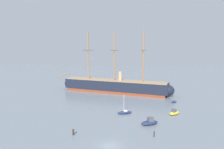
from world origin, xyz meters
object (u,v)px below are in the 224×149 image
object	(u,v)px
sailboat_near_centre	(125,112)
mooring_piling_left_pair	(154,134)
motorboat_foreground_right	(150,122)
motorboat_mid_right	(174,113)
motorboat_far_left	(72,88)
tall_ship	(114,86)
seagull_in_flight	(92,58)
mooring_piling_nearest	(73,132)
dinghy_alongside_stern	(174,102)
motorboat_distant_centre	(129,86)

from	to	relation	value
sailboat_near_centre	mooring_piling_left_pair	distance (m)	16.78
motorboat_foreground_right	motorboat_mid_right	world-z (taller)	motorboat_foreground_right
sailboat_near_centre	motorboat_far_left	world-z (taller)	sailboat_near_centre
tall_ship	seagull_in_flight	world-z (taller)	tall_ship
seagull_in_flight	sailboat_near_centre	bearing A→B (deg)	-10.79
sailboat_near_centre	mooring_piling_left_pair	world-z (taller)	sailboat_near_centre
sailboat_near_centre	mooring_piling_nearest	size ratio (longest dim) A/B	4.33
sailboat_near_centre	motorboat_mid_right	world-z (taller)	sailboat_near_centre
mooring_piling_nearest	dinghy_alongside_stern	bearing A→B (deg)	47.00
motorboat_foreground_right	seagull_in_flight	distance (m)	25.95
mooring_piling_left_pair	dinghy_alongside_stern	bearing A→B (deg)	70.52
motorboat_foreground_right	mooring_piling_left_pair	xyz separation A→B (m)	(0.42, -7.02, -0.05)
dinghy_alongside_stern	motorboat_far_left	size ratio (longest dim) A/B	0.61
motorboat_mid_right	sailboat_near_centre	bearing A→B (deg)	-176.03
mooring_piling_nearest	mooring_piling_left_pair	world-z (taller)	mooring_piling_nearest
motorboat_far_left	mooring_piling_left_pair	xyz separation A→B (m)	(35.13, -49.76, -0.05)
motorboat_distant_centre	sailboat_near_centre	bearing A→B (deg)	-90.68
mooring_piling_left_pair	seagull_in_flight	size ratio (longest dim) A/B	1.16
motorboat_distant_centre	mooring_piling_left_pair	world-z (taller)	motorboat_distant_centre
mooring_piling_nearest	seagull_in_flight	size ratio (longest dim) A/B	1.25
mooring_piling_nearest	seagull_in_flight	bearing A→B (deg)	87.46
motorboat_foreground_right	dinghy_alongside_stern	size ratio (longest dim) A/B	1.66
mooring_piling_nearest	tall_ship	bearing A→B (deg)	83.62
tall_ship	motorboat_distant_centre	bearing A→B (deg)	65.26
motorboat_far_left	mooring_piling_left_pair	world-z (taller)	motorboat_far_left
sailboat_near_centre	mooring_piling_nearest	world-z (taller)	sailboat_near_centre
dinghy_alongside_stern	mooring_piling_left_pair	xyz separation A→B (m)	(-10.68, -30.19, 0.30)
tall_ship	mooring_piling_nearest	xyz separation A→B (m)	(-5.19, -46.41, -2.36)
dinghy_alongside_stern	motorboat_far_left	distance (m)	49.82
motorboat_distant_centre	seagull_in_flight	xyz separation A→B (m)	(-10.94, -42.38, 16.71)
motorboat_far_left	mooring_piling_nearest	world-z (taller)	motorboat_far_left
motorboat_mid_right	motorboat_far_left	distance (m)	54.52
mooring_piling_left_pair	sailboat_near_centre	bearing A→B (deg)	115.94
motorboat_mid_right	mooring_piling_left_pair	world-z (taller)	motorboat_mid_right
mooring_piling_left_pair	seagull_in_flight	xyz separation A→B (m)	(-17.76, 17.07, 16.55)
mooring_piling_nearest	seagull_in_flight	distance (m)	24.61
motorboat_far_left	seagull_in_flight	distance (m)	40.53
motorboat_mid_right	seagull_in_flight	distance (m)	30.47
seagull_in_flight	mooring_piling_nearest	bearing A→B (deg)	-92.54
motorboat_foreground_right	motorboat_distant_centre	world-z (taller)	motorboat_foreground_right
dinghy_alongside_stern	seagull_in_flight	bearing A→B (deg)	-155.24
sailboat_near_centre	mooring_piling_nearest	bearing A→B (deg)	-124.61
mooring_piling_left_pair	tall_ship	bearing A→B (deg)	106.47
mooring_piling_nearest	mooring_piling_left_pair	xyz separation A→B (m)	(18.57, 1.17, -0.05)
motorboat_far_left	mooring_piling_nearest	distance (m)	53.56
motorboat_far_left	motorboat_distant_centre	distance (m)	29.93
tall_ship	motorboat_mid_right	world-z (taller)	tall_ship
motorboat_foreground_right	motorboat_mid_right	distance (m)	12.27
tall_ship	motorboat_far_left	distance (m)	22.35
dinghy_alongside_stern	motorboat_distant_centre	bearing A→B (deg)	120.87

